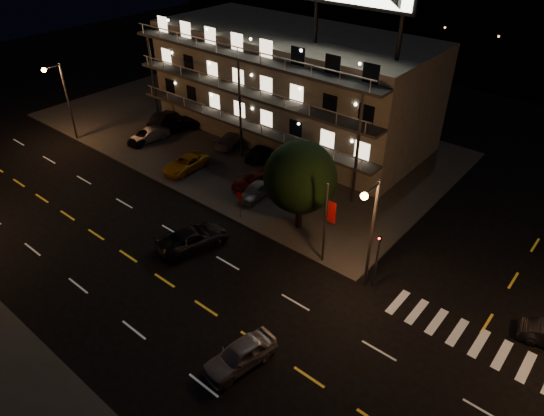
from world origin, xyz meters
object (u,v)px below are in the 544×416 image
Objects in this scene: tree at (300,179)px; lot_car_7 at (232,139)px; lot_car_2 at (186,164)px; road_car_east at (240,355)px; lot_car_4 at (255,191)px; road_car_west at (193,238)px.

tree reaches higher than lot_car_7.
road_car_east is (18.64, -12.76, -0.05)m from lot_car_2.
lot_car_2 is 1.24× the size of lot_car_4.
lot_car_2 is 22.59m from road_car_east.
road_car_east is 0.81× the size of road_car_west.
road_car_west reaches higher than lot_car_4.
lot_car_2 reaches higher than lot_car_4.
tree is 1.62× the size of road_car_east.
lot_car_4 is 0.70× the size of road_car_west.
lot_car_2 is at bearing 79.31° from lot_car_7.
lot_car_7 reaches higher than lot_car_4.
tree is 15.67m from lot_car_7.
lot_car_4 is at bearing 1.33° from lot_car_2.
tree is 8.85m from road_car_west.
lot_car_4 is at bearing 130.87° from lot_car_7.
lot_car_7 is at bearing -39.15° from road_car_west.
lot_car_2 is 0.87× the size of road_car_west.
road_car_east reaches higher than lot_car_2.
road_car_east is (5.37, -12.33, -3.59)m from tree.
road_car_east is at bearing -66.46° from tree.
lot_car_4 is 7.79m from road_car_west.
road_car_east is (19.00, -19.22, -0.06)m from lot_car_7.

